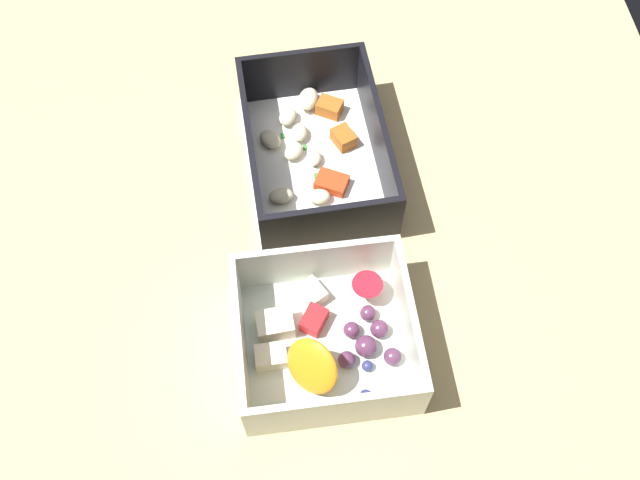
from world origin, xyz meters
The scene contains 3 objects.
table_surface centered at (0.00, 0.00, 1.00)cm, with size 80.00×80.00×2.00cm, color tan.
pasta_container centered at (-11.61, 0.03, 4.25)cm, with size 20.91×14.97×6.97cm.
fruit_bowl centered at (8.64, -0.77, 4.12)cm, with size 15.09×15.91×6.29cm.
Camera 1 is at (32.23, -3.44, 62.91)cm, focal length 39.92 mm.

